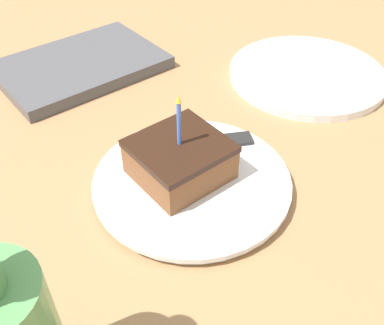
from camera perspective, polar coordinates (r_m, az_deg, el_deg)
ground_plane at (r=0.56m, az=-2.63°, el=-4.44°), size 2.40×2.40×0.04m
plate at (r=0.54m, az=0.00°, el=-2.50°), size 0.24×0.24×0.02m
cake_slice at (r=0.52m, az=-1.55°, el=0.45°), size 0.10×0.10×0.11m
fork at (r=0.58m, az=1.09°, el=2.44°), size 0.15×0.09×0.00m
side_plate at (r=0.77m, az=14.38°, el=10.80°), size 0.25×0.25×0.01m
marble_board at (r=0.79m, az=-13.97°, el=11.87°), size 0.26×0.18×0.02m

